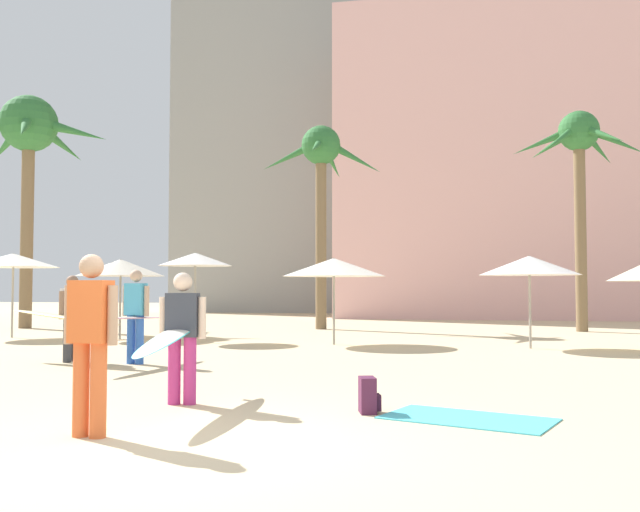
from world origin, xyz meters
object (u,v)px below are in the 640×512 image
(palm_tree_far_left, at_px, (321,167))
(backpack, at_px, (368,396))
(cafe_umbrella_3, at_px, (121,268))
(cafe_umbrella_4, at_px, (195,259))
(person_near_left, at_px, (90,336))
(person_mid_right, at_px, (133,314))
(cafe_umbrella_0, at_px, (13,260))
(beach_towel, at_px, (468,419))
(cafe_umbrella_2, at_px, (529,266))
(person_near_right, at_px, (179,333))
(palm_tree_left, at_px, (29,138))
(palm_tree_center, at_px, (579,155))
(person_far_right, at_px, (68,316))
(cafe_umbrella_5, at_px, (334,267))

(palm_tree_far_left, xyz_separation_m, backpack, (3.68, -16.46, -5.63))
(cafe_umbrella_3, height_order, cafe_umbrella_4, cafe_umbrella_4)
(cafe_umbrella_4, xyz_separation_m, person_near_left, (3.43, -11.80, -1.26))
(person_mid_right, height_order, person_near_left, person_mid_right)
(cafe_umbrella_0, xyz_separation_m, beach_towel, (13.03, -10.68, -2.28))
(cafe_umbrella_2, xyz_separation_m, person_near_right, (-5.20, -9.45, -1.11))
(palm_tree_left, bearing_deg, palm_tree_center, 5.00)
(palm_tree_far_left, distance_m, backpack, 17.78)
(cafe_umbrella_4, distance_m, backpack, 11.80)
(cafe_umbrella_2, xyz_separation_m, person_far_right, (-9.29, -5.08, -1.09))
(palm_tree_left, relative_size, person_far_right, 2.89)
(cafe_umbrella_3, relative_size, cafe_umbrella_5, 0.93)
(cafe_umbrella_2, xyz_separation_m, cafe_umbrella_3, (-11.27, 1.03, 0.04))
(palm_tree_center, distance_m, person_far_right, 17.72)
(palm_tree_left, bearing_deg, person_near_left, -54.72)
(beach_towel, bearing_deg, person_mid_right, 143.92)
(person_far_right, height_order, person_near_left, person_near_left)
(cafe_umbrella_2, height_order, cafe_umbrella_4, cafe_umbrella_4)
(person_near_right, bearing_deg, cafe_umbrella_4, -167.48)
(cafe_umbrella_2, xyz_separation_m, cafe_umbrella_4, (-8.78, 0.46, 0.23))
(palm_tree_center, distance_m, cafe_umbrella_0, 18.58)
(cafe_umbrella_2, relative_size, cafe_umbrella_5, 0.90)
(palm_tree_left, height_order, cafe_umbrella_5, palm_tree_left)
(person_far_right, relative_size, person_near_right, 0.97)
(cafe_umbrella_2, bearing_deg, palm_tree_center, 71.46)
(cafe_umbrella_3, bearing_deg, cafe_umbrella_4, -12.86)
(palm_tree_left, xyz_separation_m, backpack, (14.44, -14.99, -6.83))
(palm_tree_left, relative_size, cafe_umbrella_5, 3.19)
(palm_tree_far_left, height_order, cafe_umbrella_5, palm_tree_far_left)
(person_near_left, bearing_deg, cafe_umbrella_3, 32.00)
(cafe_umbrella_3, xyz_separation_m, person_near_right, (6.08, -10.48, -1.15))
(backpack, distance_m, person_mid_right, 6.72)
(palm_tree_center, bearing_deg, cafe_umbrella_3, -155.71)
(cafe_umbrella_3, xyz_separation_m, person_mid_right, (3.40, -6.19, -1.09))
(cafe_umbrella_5, relative_size, person_near_left, 1.50)
(beach_towel, xyz_separation_m, person_mid_right, (-6.20, 4.52, 0.96))
(cafe_umbrella_5, height_order, person_near_right, cafe_umbrella_5)
(palm_tree_center, xyz_separation_m, cafe_umbrella_2, (-2.42, -7.21, -3.98))
(cafe_umbrella_2, bearing_deg, cafe_umbrella_3, 174.76)
(palm_tree_far_left, height_order, beach_towel, palm_tree_far_left)
(cafe_umbrella_5, xyz_separation_m, person_near_right, (-0.30, -9.72, -1.10))
(backpack, height_order, person_far_right, person_far_right)
(cafe_umbrella_4, distance_m, person_mid_right, 5.84)
(cafe_umbrella_0, xyz_separation_m, cafe_umbrella_2, (14.70, -1.00, -0.27))
(palm_tree_center, distance_m, beach_towel, 18.38)
(cafe_umbrella_2, relative_size, cafe_umbrella_4, 1.00)
(palm_tree_far_left, distance_m, beach_towel, 18.27)
(person_mid_right, bearing_deg, beach_towel, 64.60)
(palm_tree_center, bearing_deg, cafe_umbrella_2, -108.54)
(cafe_umbrella_3, distance_m, person_mid_right, 7.14)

